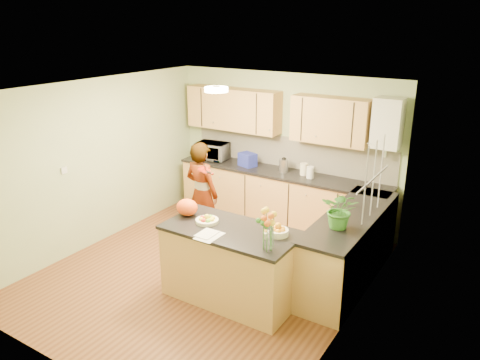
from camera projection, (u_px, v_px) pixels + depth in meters
The scene contains 28 objects.
floor at pixel (207, 272), 6.42m from camera, with size 4.50×4.50×0.00m, color brown.
ceiling at pixel (202, 89), 5.61m from camera, with size 4.00×4.50×0.02m, color white.
wall_back at pixel (284, 148), 7.81m from camera, with size 4.00×0.02×2.50m, color #98AB7A.
wall_front at pixel (57, 259), 4.21m from camera, with size 4.00×0.02×2.50m, color #98AB7A.
wall_left at pixel (97, 163), 7.02m from camera, with size 0.02×4.50×2.50m, color #98AB7A.
wall_right at pixel (355, 221), 5.01m from camera, with size 0.02×4.50×2.50m, color #98AB7A.
back_counter at pixel (280, 198), 7.78m from camera, with size 3.64×0.62×0.94m.
right_counter at pixel (350, 248), 6.09m from camera, with size 0.62×2.24×0.94m.
splashback at pixel (289, 152), 7.77m from camera, with size 3.60×0.02×0.52m, color silver.
upper_cabinets at pixel (271, 113), 7.57m from camera, with size 3.20×0.34×0.70m.
boiler at pixel (388, 123), 6.62m from camera, with size 0.40×0.30×0.86m.
window_right at pixel (374, 179), 5.39m from camera, with size 0.01×1.30×1.05m.
light_switch at pixel (64, 170), 6.52m from camera, with size 0.02×0.09×0.09m, color silver.
ceiling_lamp at pixel (216, 89), 5.86m from camera, with size 0.30×0.30×0.07m.
peninsula_island at pixel (231, 264), 5.70m from camera, with size 1.63×0.84×0.94m.
fruit_dish at pixel (207, 219), 5.72m from camera, with size 0.28×0.28×0.10m.
orange_bowl at pixel (278, 230), 5.38m from camera, with size 0.24×0.24×0.14m.
flower_vase at pixel (268, 219), 5.00m from camera, with size 0.28×0.28×0.51m.
orange_bag at pixel (187, 207), 5.91m from camera, with size 0.28×0.24×0.21m, color #E04812.
papers at pixel (209, 236), 5.36m from camera, with size 0.24×0.32×0.01m, color silver.
violinist at pixel (202, 194), 7.05m from camera, with size 0.58×0.38×1.60m, color tan.
violin at pixel (203, 169), 6.62m from camera, with size 0.54×0.22×0.11m, color #540C05, non-canonical shape.
microwave at pixel (212, 151), 8.26m from camera, with size 0.54×0.37×0.30m, color silver.
blue_box at pixel (248, 160), 7.89m from camera, with size 0.28×0.21×0.22m, color navy.
kettle at pixel (284, 165), 7.58m from camera, with size 0.15×0.15×0.29m.
jar_cream at pixel (304, 169), 7.44m from camera, with size 0.12×0.12×0.19m, color beige.
jar_white at pixel (310, 172), 7.29m from camera, with size 0.12×0.12×0.19m, color silver.
potted_plant at pixel (341, 210), 5.49m from camera, with size 0.43×0.37×0.47m, color #357727.
Camera 1 is at (3.40, -4.54, 3.29)m, focal length 35.00 mm.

